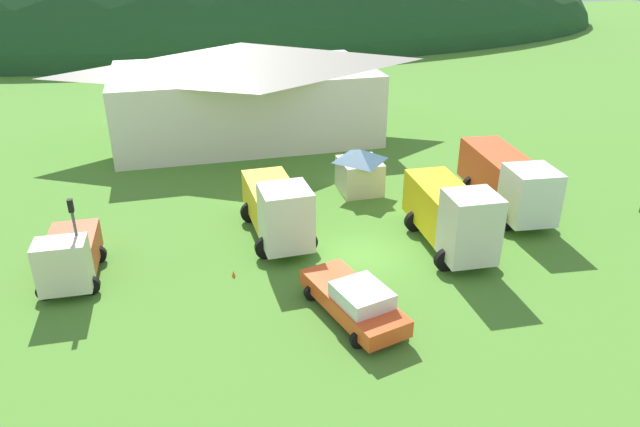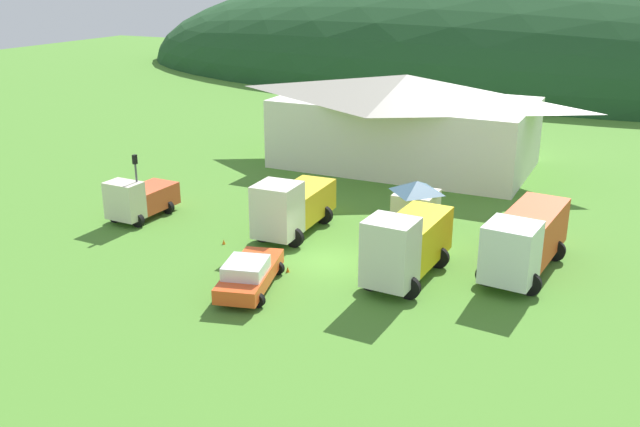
{
  "view_description": "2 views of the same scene",
  "coord_description": "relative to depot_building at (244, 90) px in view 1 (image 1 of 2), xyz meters",
  "views": [
    {
      "loc": [
        -8.08,
        -23.03,
        13.94
      ],
      "look_at": [
        -1.69,
        1.45,
        1.83
      ],
      "focal_mm": 32.73,
      "sensor_mm": 36.0,
      "label": 1
    },
    {
      "loc": [
        14.22,
        -30.29,
        14.37
      ],
      "look_at": [
        -1.28,
        1.93,
        1.86
      ],
      "focal_mm": 39.15,
      "sensor_mm": 36.0,
      "label": 2
    }
  ],
  "objects": [
    {
      "name": "ground_plane",
      "position": [
        2.7,
        -19.91,
        -3.6
      ],
      "size": [
        200.0,
        200.0,
        0.0
      ],
      "primitive_type": "plane",
      "color": "#4C842D"
    },
    {
      "name": "forested_hill_backdrop",
      "position": [
        2.7,
        54.96,
        -3.6
      ],
      "size": [
        131.53,
        60.0,
        31.83
      ],
      "primitive_type": "ellipsoid",
      "color": "#1E4723",
      "rests_on": "ground"
    },
    {
      "name": "depot_building",
      "position": [
        0.0,
        0.0,
        0.0
      ],
      "size": [
        20.21,
        11.51,
        6.99
      ],
      "color": "white",
      "rests_on": "ground"
    },
    {
      "name": "play_shed_cream",
      "position": [
        5.05,
        -12.34,
        -2.23
      ],
      "size": [
        2.52,
        2.73,
        2.66
      ],
      "color": "beige",
      "rests_on": "ground"
    },
    {
      "name": "light_truck_cream",
      "position": [
        -10.4,
        -18.72,
        -2.34
      ],
      "size": [
        2.67,
        4.61,
        2.62
      ],
      "rotation": [
        0.0,
        0.0,
        -1.6
      ],
      "color": "beige",
      "rests_on": "ground"
    },
    {
      "name": "heavy_rig_striped",
      "position": [
        -0.8,
        -17.07,
        -1.88
      ],
      "size": [
        3.2,
        6.87,
        3.47
      ],
      "rotation": [
        0.0,
        0.0,
        -1.54
      ],
      "color": "silver",
      "rests_on": "ground"
    },
    {
      "name": "flatbed_truck_yellow",
      "position": [
        7.09,
        -20.15,
        -1.75
      ],
      "size": [
        3.25,
        6.82,
        3.7
      ],
      "rotation": [
        0.0,
        0.0,
        -1.62
      ],
      "color": "silver",
      "rests_on": "ground"
    },
    {
      "name": "heavy_rig_white",
      "position": [
        12.14,
        -16.78,
        -1.8
      ],
      "size": [
        3.58,
        8.09,
        3.32
      ],
      "rotation": [
        0.0,
        0.0,
        -1.67
      ],
      "color": "white",
      "rests_on": "ground"
    },
    {
      "name": "service_pickup_orange",
      "position": [
        0.86,
        -24.52,
        -2.77
      ],
      "size": [
        3.29,
        5.67,
        1.66
      ],
      "rotation": [
        0.0,
        0.0,
        -1.31
      ],
      "color": "#F05021",
      "rests_on": "ground"
    },
    {
      "name": "traffic_light_west",
      "position": [
        -9.78,
        -19.52,
        -0.99
      ],
      "size": [
        0.2,
        0.32,
        4.26
      ],
      "color": "#4C4C51",
      "rests_on": "ground"
    },
    {
      "name": "traffic_cone_near_pickup",
      "position": [
        1.52,
        -21.93,
        -3.6
      ],
      "size": [
        0.36,
        0.36,
        0.6
      ],
      "primitive_type": "cone",
      "color": "orange",
      "rests_on": "ground"
    },
    {
      "name": "traffic_cone_mid_row",
      "position": [
        -3.47,
        -20.14,
        -3.6
      ],
      "size": [
        0.36,
        0.36,
        0.56
      ],
      "primitive_type": "cone",
      "color": "orange",
      "rests_on": "ground"
    }
  ]
}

